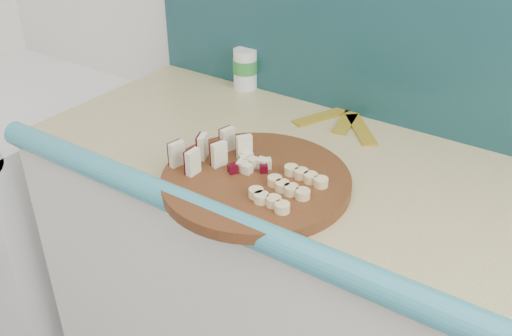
{
  "coord_description": "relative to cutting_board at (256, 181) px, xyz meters",
  "views": [
    {
      "loc": [
        0.21,
        0.5,
        1.56
      ],
      "look_at": [
        -0.36,
        1.34,
        0.96
      ],
      "focal_mm": 40.0,
      "sensor_mm": 36.0,
      "label": 1
    }
  ],
  "objects": [
    {
      "name": "banana_peel",
      "position": [
        0.01,
        0.38,
        -0.01
      ],
      "size": [
        0.24,
        0.19,
        0.01
      ],
      "rotation": [
        0.0,
        0.0,
        0.03
      ],
      "color": "gold",
      "rests_on": "kitchen_counter"
    },
    {
      "name": "porcelain_fixture",
      "position": [
        -1.09,
        0.16,
        -0.52
      ],
      "size": [
        0.7,
        0.72,
        0.84
      ],
      "color": "white",
      "rests_on": "ground"
    },
    {
      "name": "apple_wedges",
      "position": [
        -0.12,
        -0.0,
        0.04
      ],
      "size": [
        0.12,
        0.16,
        0.06
      ],
      "color": "#F4EDC3",
      "rests_on": "cutting_board"
    },
    {
      "name": "cutting_board",
      "position": [
        0.0,
        0.0,
        0.0
      ],
      "size": [
        0.45,
        0.45,
        0.03
      ],
      "primitive_type": "cylinder",
      "rotation": [
        0.0,
        0.0,
        -0.14
      ],
      "color": "#4D2B10",
      "rests_on": "kitchen_counter"
    },
    {
      "name": "banana_slices",
      "position": [
        0.09,
        -0.01,
        0.02
      ],
      "size": [
        0.12,
        0.16,
        0.02
      ],
      "color": "beige",
      "rests_on": "cutting_board"
    },
    {
      "name": "apple_chunks",
      "position": [
        -0.02,
        0.0,
        0.02
      ],
      "size": [
        0.06,
        0.06,
        0.02
      ],
      "color": "#FFF1CB",
      "rests_on": "cutting_board"
    },
    {
      "name": "canister",
      "position": [
        -0.33,
        0.42,
        0.05
      ],
      "size": [
        0.07,
        0.07,
        0.12
      ],
      "rotation": [
        0.0,
        0.0,
        0.04
      ],
      "color": "white",
      "rests_on": "kitchen_counter"
    }
  ]
}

